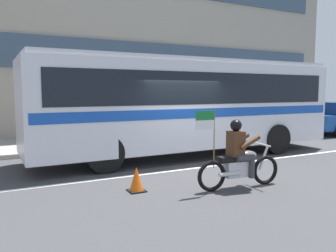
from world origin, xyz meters
name	(u,v)px	position (x,y,z in m)	size (l,w,h in m)	color
ground_plane	(182,164)	(0.00, 0.00, 0.00)	(60.00, 60.00, 0.00)	#3D3D3F
sidewalk_curb	(124,140)	(0.00, 5.10, 0.07)	(28.00, 3.80, 0.15)	#A39E93
lane_center_stripe	(192,168)	(0.00, -0.60, 0.00)	(26.60, 0.14, 0.01)	silver
office_building_facade	(106,20)	(0.00, 7.39, 5.55)	(28.00, 0.89, 11.09)	gray
transit_bus	(188,100)	(0.93, 1.19, 1.88)	(10.62, 2.76, 3.22)	silver
motorcycle_with_rider	(239,159)	(-0.08, -2.75, 0.67)	(2.19, 0.64, 1.78)	black
fire_hydrant	(163,130)	(1.51, 4.29, 0.52)	(0.22, 0.30, 0.75)	gold
traffic_cone	(136,180)	(-2.24, -1.94, 0.26)	(0.36, 0.36, 0.55)	#EA590F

